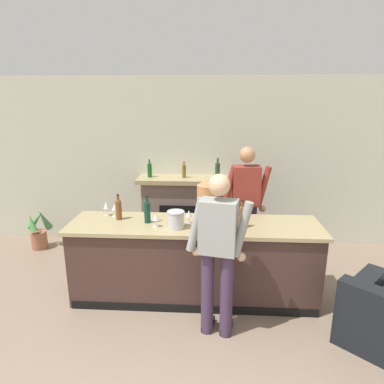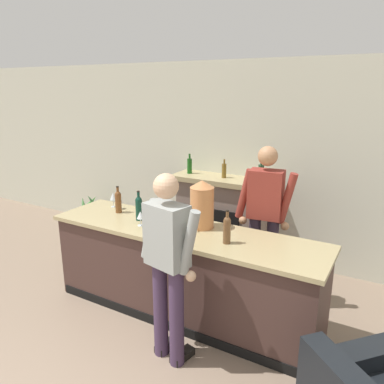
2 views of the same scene
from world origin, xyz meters
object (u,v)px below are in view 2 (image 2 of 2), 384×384
Objects in this scene: potted_plant_corner at (90,215)px; wine_bottle_cabernet_heavy at (139,207)px; fireplace_stone at (222,216)px; person_customer at (168,262)px; person_bartender at (264,219)px; ice_bucket_steel at (157,221)px; wine_bottle_port_short at (118,201)px; wine_glass_front_left at (119,200)px; wine_bottle_burgundy_dark at (227,229)px; wine_glass_by_dispenser at (177,218)px; copper_dispenser at (202,204)px; wine_glass_back_row at (113,197)px; wine_glass_mid_counter at (140,216)px.

wine_bottle_cabernet_heavy reaches higher than potted_plant_corner.
person_customer is at bearing -76.37° from fireplace_stone.
ice_bucket_steel is (-0.86, -0.80, 0.07)m from person_bartender.
wine_bottle_port_short is (-0.66, -1.44, 0.51)m from fireplace_stone.
wine_glass_front_left is (-0.81, 0.36, 0.02)m from ice_bucket_steel.
wine_glass_front_left is (-1.55, 0.30, -0.03)m from wine_bottle_burgundy_dark.
potted_plant_corner is 2.96m from wine_glass_by_dispenser.
potted_plant_corner is at bearing 145.21° from wine_bottle_port_short.
wine_bottle_cabernet_heavy is (-0.70, -0.15, -0.11)m from copper_dispenser.
fireplace_stone is 0.83× the size of person_bartender.
potted_plant_corner is 3.57× the size of ice_bucket_steel.
copper_dispenser is 1.27m from wine_glass_back_row.
wine_bottle_port_short is at bearing 166.67° from wine_bottle_cabernet_heavy.
copper_dispenser reaches higher than wine_glass_front_left.
copper_dispenser is 1.16m from wine_glass_front_left.
wine_glass_back_row is (-1.27, 0.07, -0.12)m from copper_dispenser.
person_customer is (2.89, -1.95, 0.66)m from potted_plant_corner.
ice_bucket_steel reaches higher than wine_glass_mid_counter.
fireplace_stone is 9.33× the size of wine_glass_mid_counter.
potted_plant_corner is 2.55m from wine_bottle_cabernet_heavy.
fireplace_stone reaches higher than wine_bottle_cabernet_heavy.
wine_glass_front_left is 0.97m from wine_glass_by_dispenser.
wine_bottle_port_short is at bearing 161.28° from ice_bucket_steel.
copper_dispenser is 3.07× the size of wine_glass_front_left.
copper_dispenser is at bearing -73.37° from fireplace_stone.
wine_bottle_burgundy_dark is at bearing 64.77° from person_customer.
wine_glass_back_row is at bearing -34.91° from potted_plant_corner.
wine_glass_back_row is (-1.39, 0.90, 0.15)m from person_customer.
wine_bottle_cabernet_heavy reaches higher than ice_bucket_steel.
fireplace_stone is at bearing 136.05° from person_bartender.
potted_plant_corner is 3.41m from person_bartender.
person_bartender is at bearing 73.79° from person_customer.
person_bartender is 3.56× the size of copper_dispenser.
potted_plant_corner is at bearing 156.72° from wine_bottle_burgundy_dark.
wine_glass_back_row reaches higher than wine_glass_front_left.
ice_bucket_steel is (2.42, -1.42, 0.77)m from potted_plant_corner.
fireplace_stone is 9.07× the size of wine_glass_front_left.
wine_bottle_port_short is 0.14m from wine_glass_front_left.
person_customer reaches higher than fireplace_stone.
ice_bucket_steel is 0.60× the size of wine_bottle_cabernet_heavy.
fireplace_stone is 2.07× the size of potted_plant_corner.
copper_dispenser is at bearing 98.52° from person_customer.
wine_bottle_cabernet_heavy reaches higher than wine_bottle_port_short.
potted_plant_corner is 4.39× the size of wine_glass_by_dispenser.
ice_bucket_steel is (-0.47, 0.53, 0.12)m from person_customer.
wine_bottle_burgundy_dark reaches higher than wine_glass_mid_counter.
wine_bottle_port_short is 0.54m from wine_glass_mid_counter.
fireplace_stone is 4.57× the size of wine_bottle_burgundy_dark.
wine_bottle_burgundy_dark is (3.17, -1.36, 0.82)m from potted_plant_corner.
ice_bucket_steel is at bearing 131.98° from person_customer.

